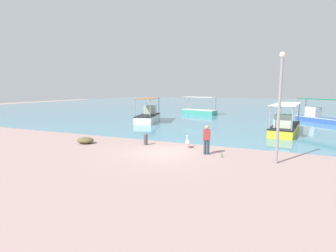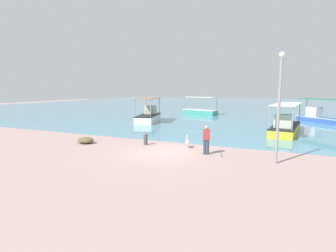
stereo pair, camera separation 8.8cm
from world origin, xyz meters
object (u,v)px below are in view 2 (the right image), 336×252
Objects in this scene: pelican at (187,142)px; fishing_boat_near_left at (200,111)px; fishing_boat_outer at (323,117)px; net_pile at (85,140)px; lamp_post at (279,102)px; fisherman_standing at (206,139)px; fishing_boat_center at (285,126)px; fishing_boat_near_right at (149,116)px; mooring_bollard at (146,139)px; glass_bottle at (222,155)px.

fishing_boat_near_left is at bearing 104.77° from pelican.
net_pile is at bearing -130.62° from fishing_boat_outer.
lamp_post reaches higher than fisherman_standing.
fishing_boat_center is at bearing -48.70° from fishing_boat_near_left.
fishing_boat_near_right is 3.28× the size of fisherman_standing.
fisherman_standing is at bearing 2.63° from net_pile.
fishing_boat_near_left is 3.14× the size of fisherman_standing.
fishing_boat_near_left reaches higher than pelican.
pelican is at bearing -118.41° from fishing_boat_outer.
fishing_boat_near_right is 0.80× the size of fishing_boat_center.
net_pile is at bearing -162.53° from mooring_bollard.
lamp_post is at bearing -1.23° from glass_bottle.
lamp_post is 4.11m from glass_bottle.
net_pile is 9.49m from glass_bottle.
fishing_boat_near_right reaches higher than net_pile.
fishing_boat_outer is (18.11, 7.13, -0.05)m from fishing_boat_near_right.
glass_bottle is at bearing -47.76° from fishing_boat_near_right.
fishing_boat_near_right is 12.28m from mooring_bollard.
fishing_boat_outer reaches higher than mooring_bollard.
fishing_boat_center is 10.38m from glass_bottle.
pelican is at bearing -124.44° from fishing_boat_center.
fishing_boat_near_right is 1.04× the size of fishing_boat_near_left.
fishing_boat_near_left is 23.62m from fisherman_standing.
fishing_boat_center is (11.38, -12.95, 0.11)m from fishing_boat_near_left.
lamp_post is at bearing 0.14° from net_pile.
fishing_boat_near_right is at bearing 138.55° from lamp_post.
glass_bottle is at bearing -17.29° from fisherman_standing.
fisherman_standing is (4.47, -0.89, 0.48)m from mooring_bollard.
fishing_boat_near_right is at bearing 117.01° from mooring_bollard.
pelican is 0.68× the size of net_pile.
net_pile is at bearing -179.86° from lamp_post.
fishing_boat_center reaches higher than net_pile.
fisherman_standing is at bearing 174.51° from lamp_post.
fishing_boat_center is 8.62× the size of mooring_bollard.
fishing_boat_center is 25.58× the size of glass_bottle.
fishing_boat_near_left is 22.93m from net_pile.
lamp_post reaches higher than fishing_boat_near_left.
fishing_boat_near_right is at bearing 170.91° from fishing_boat_center.
fishing_boat_center is at bearing 66.30° from fisherman_standing.
fishing_boat_near_left is 21.79m from mooring_bollard.
fishing_boat_center is 10.18m from pelican.
net_pile is (-4.06, -1.28, -0.21)m from mooring_bollard.
glass_bottle is (-2.79, 0.06, -3.02)m from lamp_post.
mooring_bollard is at bearing -174.60° from pelican.
net_pile reaches higher than glass_bottle.
fishing_boat_near_right is 15.52m from fisherman_standing.
fishing_boat_center is 16.15m from net_pile.
fishing_boat_near_left reaches higher than fisherman_standing.
fisherman_standing is (-8.07, -18.96, 0.29)m from fishing_boat_outer.
net_pile is 4.39× the size of glass_bottle.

